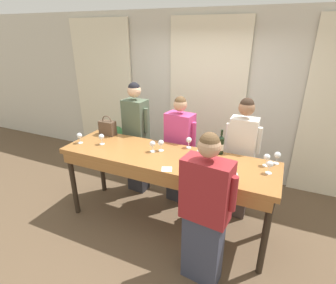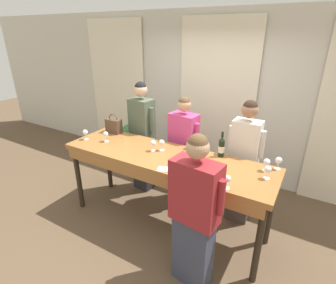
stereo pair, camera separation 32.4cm
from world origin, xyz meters
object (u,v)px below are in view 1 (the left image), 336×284
(wine_glass_near_host, at_px, (161,143))
(potted_plant, at_px, (118,143))
(wine_glass_back_right, at_px, (153,144))
(guest_pink_top, at_px, (179,151))
(wine_glass_back_left, at_px, (277,155))
(wine_glass_back_mid, at_px, (200,152))
(guest_cream_sweater, at_px, (241,158))
(wine_glass_center_right, at_px, (101,137))
(handbag, at_px, (108,128))
(tasting_bar, at_px, (165,163))
(wine_glass_front_left, at_px, (197,160))
(wine_glass_center_left, at_px, (79,136))
(wine_glass_by_bottle, at_px, (270,165))
(wine_glass_front_right, at_px, (234,176))
(host_pouring, at_px, (205,212))
(wine_bottle, at_px, (221,145))
(wine_glass_center_mid, at_px, (267,158))
(wine_glass_front_mid, at_px, (189,140))
(guest_olive_jacket, at_px, (137,138))

(wine_glass_near_host, relative_size, potted_plant, 0.20)
(wine_glass_back_right, bearing_deg, wine_glass_near_host, 39.57)
(guest_pink_top, bearing_deg, wine_glass_back_left, -11.53)
(wine_glass_back_mid, distance_m, guest_cream_sweater, 0.73)
(wine_glass_center_right, bearing_deg, handbag, 113.11)
(tasting_bar, distance_m, handbag, 1.14)
(wine_glass_front_left, relative_size, wine_glass_center_left, 1.00)
(guest_pink_top, bearing_deg, wine_glass_by_bottle, -23.40)
(handbag, relative_size, guest_cream_sweater, 0.17)
(guest_pink_top, xyz_separation_m, guest_cream_sweater, (0.88, -0.00, 0.06))
(wine_glass_front_right, height_order, potted_plant, wine_glass_front_right)
(handbag, bearing_deg, wine_glass_back_left, 0.89)
(wine_glass_front_left, bearing_deg, guest_cream_sweater, 64.14)
(wine_glass_center_right, relative_size, host_pouring, 0.09)
(wine_glass_back_right, xyz_separation_m, guest_pink_top, (0.14, 0.56, -0.30))
(tasting_bar, relative_size, wine_bottle, 8.48)
(guest_pink_top, bearing_deg, host_pouring, -58.35)
(wine_glass_center_mid, distance_m, wine_glass_back_mid, 0.76)
(wine_glass_near_host, height_order, guest_cream_sweater, guest_cream_sweater)
(wine_glass_back_mid, relative_size, host_pouring, 0.09)
(tasting_bar, height_order, wine_glass_by_bottle, wine_glass_by_bottle)
(wine_glass_back_left, distance_m, guest_pink_top, 1.37)
(wine_glass_front_left, xyz_separation_m, guest_cream_sweater, (0.37, 0.76, -0.24))
(wine_glass_front_left, bearing_deg, wine_glass_center_right, 174.82)
(wine_bottle, bearing_deg, wine_glass_by_bottle, -24.48)
(wine_glass_front_left, xyz_separation_m, wine_glass_center_right, (-1.39, 0.13, 0.00))
(tasting_bar, relative_size, wine_glass_front_left, 18.45)
(wine_glass_by_bottle, bearing_deg, host_pouring, -125.81)
(tasting_bar, relative_size, guest_cream_sweater, 1.58)
(wine_glass_by_bottle, relative_size, guest_pink_top, 0.09)
(wine_glass_front_right, xyz_separation_m, wine_glass_center_left, (-2.13, 0.21, 0.00))
(wine_glass_center_right, relative_size, guest_pink_top, 0.09)
(wine_glass_back_left, bearing_deg, wine_glass_front_right, -118.65)
(wine_glass_front_right, bearing_deg, wine_glass_front_mid, 136.90)
(guest_pink_top, bearing_deg, wine_bottle, -22.41)
(handbag, xyz_separation_m, wine_glass_back_right, (0.88, -0.26, -0.01))
(wine_glass_front_right, distance_m, wine_glass_center_mid, 0.61)
(wine_bottle, height_order, wine_glass_back_right, wine_bottle)
(handbag, bearing_deg, wine_glass_center_right, -66.89)
(wine_bottle, bearing_deg, wine_glass_center_left, -166.16)
(wine_glass_center_left, relative_size, host_pouring, 0.09)
(wine_glass_back_left, height_order, guest_cream_sweater, guest_cream_sweater)
(wine_glass_back_left, distance_m, guest_olive_jacket, 2.06)
(wine_glass_center_left, xyz_separation_m, host_pouring, (1.94, -0.50, -0.29))
(tasting_bar, height_order, guest_cream_sweater, guest_cream_sweater)
(guest_olive_jacket, bearing_deg, tasting_bar, -38.83)
(wine_glass_front_left, height_order, wine_glass_back_right, same)
(handbag, distance_m, wine_glass_center_left, 0.45)
(wine_glass_near_host, bearing_deg, guest_olive_jacket, 143.29)
(guest_olive_jacket, bearing_deg, host_pouring, -39.71)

